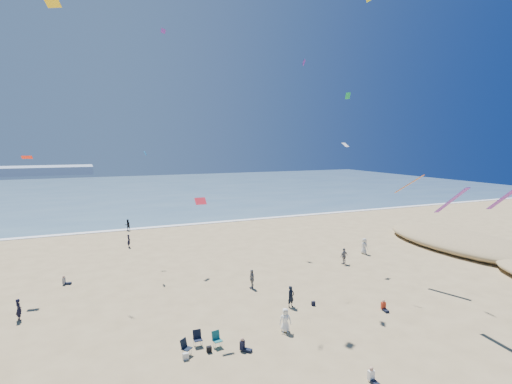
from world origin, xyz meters
name	(u,v)px	position (x,y,z in m)	size (l,w,h in m)	color
ocean	(119,191)	(0.00, 95.00, 0.03)	(220.00, 100.00, 0.06)	#476B84
surf_line	(147,228)	(0.00, 45.00, 0.04)	(220.00, 1.20, 0.08)	white
standing_flyers	(282,304)	(4.76, 9.60, 0.88)	(37.12, 55.25, 1.91)	black
seated_group	(267,339)	(1.86, 5.93, 0.42)	(23.64, 31.13, 0.84)	white
chair_cluster	(201,342)	(-2.11, 7.10, 0.50)	(2.77, 1.53, 1.00)	black
white_tote	(186,356)	(-3.26, 6.35, 0.20)	(0.35, 0.20, 0.40)	silver
black_backpack	(209,349)	(-1.75, 6.59, 0.19)	(0.30, 0.22, 0.38)	black
navy_bag	(313,303)	(7.87, 10.18, 0.17)	(0.28, 0.18, 0.34)	black
kites_aloft	(319,109)	(9.74, 12.81, 15.54)	(42.77, 44.36, 26.99)	blue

